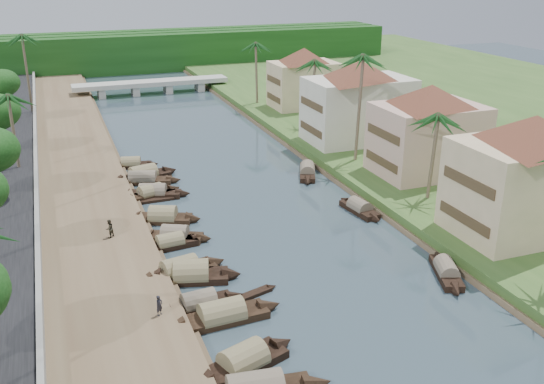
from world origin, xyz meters
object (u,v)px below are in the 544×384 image
object	(u,v)px
building_near	(528,174)
person_near	(159,305)
bridge	(151,84)
sampan_1	(243,363)

from	to	relation	value
building_near	person_near	xyz separation A→B (m)	(-31.67, -1.86, -4.86)
bridge	person_near	bearing A→B (deg)	-99.49
bridge	building_near	xyz separation A→B (m)	(18.99, -74.00, 4.66)
building_near	person_near	bearing A→B (deg)	-176.64
bridge	sampan_1	size ratio (longest dim) A/B	3.46
sampan_1	person_near	distance (m)	7.54
bridge	building_near	world-z (taller)	building_near
building_near	person_near	size ratio (longest dim) A/B	10.18
bridge	person_near	xyz separation A→B (m)	(-12.68, -75.86, -0.19)
bridge	building_near	distance (m)	76.54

